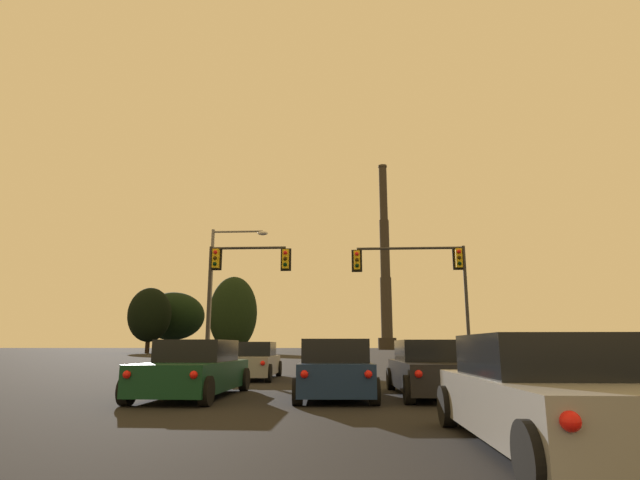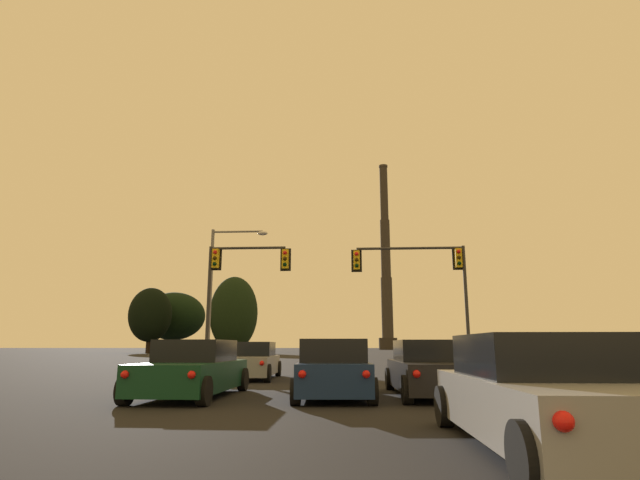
% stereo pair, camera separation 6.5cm
% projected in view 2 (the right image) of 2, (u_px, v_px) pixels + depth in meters
% --- Properties ---
extents(sedan_right_lane_third, '(2.02, 4.72, 1.43)m').
position_uv_depth(sedan_right_lane_third, '(542.00, 395.00, 6.28)').
color(sedan_right_lane_third, gray).
rests_on(sedan_right_lane_third, ground_plane).
extents(sedan_left_lane_second, '(2.02, 4.72, 1.43)m').
position_uv_depth(sedan_left_lane_second, '(194.00, 370.00, 12.79)').
color(sedan_left_lane_second, '#0F3823').
rests_on(sedan_left_lane_second, ground_plane).
extents(hatchback_center_lane_front, '(2.09, 4.18, 1.44)m').
position_uv_depth(hatchback_center_lane_front, '(330.00, 362.00, 18.81)').
color(hatchback_center_lane_front, gray).
rests_on(hatchback_center_lane_front, ground_plane).
extents(sedan_right_lane_second, '(2.09, 4.74, 1.43)m').
position_uv_depth(sedan_right_lane_second, '(430.00, 369.00, 13.04)').
color(sedan_right_lane_second, black).
rests_on(sedan_right_lane_second, ground_plane).
extents(hatchback_center_lane_second, '(2.08, 4.18, 1.44)m').
position_uv_depth(hatchback_center_lane_second, '(333.00, 371.00, 12.46)').
color(hatchback_center_lane_second, navy).
rests_on(hatchback_center_lane_second, ground_plane).
extents(sedan_left_lane_front, '(2.17, 4.77, 1.43)m').
position_uv_depth(sedan_left_lane_front, '(252.00, 361.00, 19.73)').
color(sedan_left_lane_front, gray).
rests_on(sedan_left_lane_front, ground_plane).
extents(traffic_light_overhead_right, '(6.29, 0.50, 6.61)m').
position_uv_depth(traffic_light_overhead_right, '(427.00, 274.00, 26.96)').
color(traffic_light_overhead_right, '#2D2D30').
rests_on(traffic_light_overhead_right, ground_plane).
extents(traffic_light_overhead_left, '(4.61, 0.50, 6.62)m').
position_uv_depth(traffic_light_overhead_left, '(235.00, 275.00, 27.01)').
color(traffic_light_overhead_left, '#2D2D30').
rests_on(traffic_light_overhead_left, ground_plane).
extents(street_lamp, '(3.56, 0.36, 8.41)m').
position_uv_depth(street_lamp, '(220.00, 280.00, 30.58)').
color(street_lamp, slate).
rests_on(street_lamp, ground_plane).
extents(smokestack, '(6.05, 6.05, 63.76)m').
position_uv_depth(smokestack, '(386.00, 274.00, 168.34)').
color(smokestack, '#2B2722').
rests_on(smokestack, ground_plane).
extents(treeline_far_left, '(7.53, 6.78, 11.41)m').
position_uv_depth(treeline_far_left, '(150.00, 315.00, 88.02)').
color(treeline_far_left, black).
rests_on(treeline_far_left, ground_plane).
extents(treeline_right_mid, '(12.05, 10.84, 11.50)m').
position_uv_depth(treeline_right_mid, '(174.00, 316.00, 96.52)').
color(treeline_right_mid, black).
rests_on(treeline_right_mid, ground_plane).
extents(treeline_center_left, '(8.43, 7.59, 13.39)m').
position_uv_depth(treeline_center_left, '(234.00, 313.00, 88.08)').
color(treeline_center_left, black).
rests_on(treeline_center_left, ground_plane).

